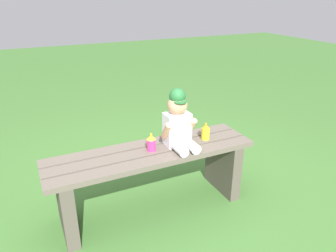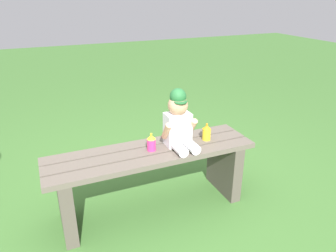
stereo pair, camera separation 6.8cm
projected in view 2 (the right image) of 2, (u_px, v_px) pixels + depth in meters
ground_plane at (153, 207)px, 2.33m from camera, size 16.00×16.00×0.00m
park_bench at (152, 170)px, 2.21m from camera, size 1.43×0.38×0.47m
child_figure at (179, 122)px, 2.14m from camera, size 0.23×0.27×0.40m
sippy_cup_left at (151, 142)px, 2.12m from camera, size 0.06×0.06×0.12m
sippy_cup_right at (206, 132)px, 2.28m from camera, size 0.06×0.06×0.12m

